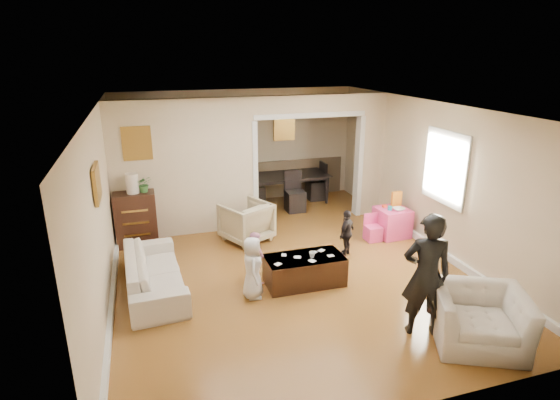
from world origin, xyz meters
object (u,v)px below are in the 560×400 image
object	(u,v)px
adult_person	(426,275)
coffee_cup	(312,255)
table_lamp	(132,183)
child_kneel_a	(253,268)
cyan_cup	(390,208)
play_table	(392,222)
dining_table	(286,188)
child_toddler	(347,233)
armchair_back	(246,222)
dresser	(136,219)
child_kneel_b	(255,257)
armchair_front	(479,318)
sofa	(154,272)
coffee_table	(304,270)

from	to	relation	value
adult_person	coffee_cup	bearing A→B (deg)	-40.30
table_lamp	child_kneel_a	bearing A→B (deg)	-56.96
table_lamp	cyan_cup	bearing A→B (deg)	-12.93
play_table	cyan_cup	xyz separation A→B (m)	(-0.10, -0.05, 0.31)
dining_table	child_toddler	world-z (taller)	child_toddler
armchair_back	cyan_cup	bearing A→B (deg)	139.88
dresser	play_table	xyz separation A→B (m)	(4.70, -1.01, -0.22)
armchair_back	dining_table	size ratio (longest dim) A/B	0.43
dining_table	cyan_cup	bearing A→B (deg)	-66.35
table_lamp	child_toddler	world-z (taller)	table_lamp
child_toddler	child_kneel_b	bearing A→B (deg)	-24.85
armchair_front	child_kneel_b	bearing A→B (deg)	159.00
dresser	cyan_cup	world-z (taller)	dresser
child_toddler	armchair_back	bearing A→B (deg)	-76.27
dresser	dining_table	xyz separation A→B (m)	(3.37, 1.52, -0.16)
play_table	child_kneel_a	xyz separation A→B (m)	(-3.11, -1.43, 0.19)
dresser	adult_person	bearing A→B (deg)	-48.85
child_kneel_a	child_toddler	bearing A→B (deg)	-53.92
armchair_front	child_kneel_a	distance (m)	3.01
child_kneel_a	child_toddler	xyz separation A→B (m)	(1.90, 0.90, -0.05)
dining_table	play_table	bearing A→B (deg)	-64.11
armchair_front	sofa	bearing A→B (deg)	171.58
sofa	armchair_front	bearing A→B (deg)	-126.61
cyan_cup	child_kneel_b	bearing A→B (deg)	-161.98
dresser	child_kneel_b	size ratio (longest dim) A/B	1.23
table_lamp	coffee_cup	world-z (taller)	table_lamp
armchair_back	child_kneel_b	xyz separation A→B (m)	(-0.23, -1.60, 0.04)
armchair_back	coffee_cup	size ratio (longest dim) A/B	8.56
adult_person	armchair_front	bearing A→B (deg)	163.28
play_table	dining_table	distance (m)	2.86
table_lamp	dining_table	world-z (taller)	table_lamp
dresser	coffee_cup	xyz separation A→B (m)	(2.53, -2.34, -0.01)
cyan_cup	child_kneel_a	size ratio (longest dim) A/B	0.09
armchair_back	play_table	world-z (taller)	armchair_back
dresser	adult_person	size ratio (longest dim) A/B	0.62
play_table	cyan_cup	bearing A→B (deg)	-153.43
armchair_back	child_toddler	distance (m)	1.90
adult_person	child_toddler	bearing A→B (deg)	-71.21
child_kneel_a	child_kneel_b	world-z (taller)	child_kneel_a
sofa	child_kneel_a	size ratio (longest dim) A/B	2.15
child_kneel_a	child_kneel_b	size ratio (longest dim) A/B	1.14
coffee_cup	child_kneel_b	bearing A→B (deg)	156.37
table_lamp	coffee_table	distance (m)	3.47
dining_table	child_kneel_b	bearing A→B (deg)	-116.79
sofa	dresser	size ratio (longest dim) A/B	2.00
coffee_table	play_table	xyz separation A→B (m)	(2.26, 1.28, 0.05)
armchair_back	table_lamp	bearing A→B (deg)	-37.19
armchair_back	adult_person	bearing A→B (deg)	86.48
dining_table	child_kneel_b	world-z (taller)	child_kneel_b
dresser	child_toddler	bearing A→B (deg)	-23.79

